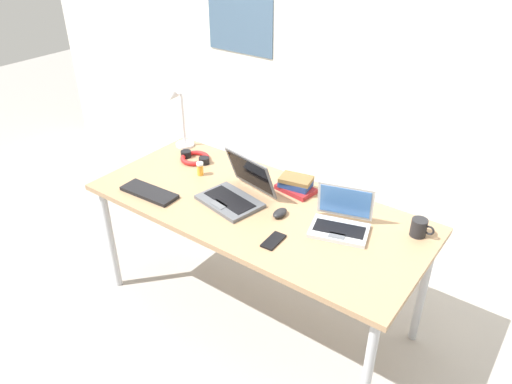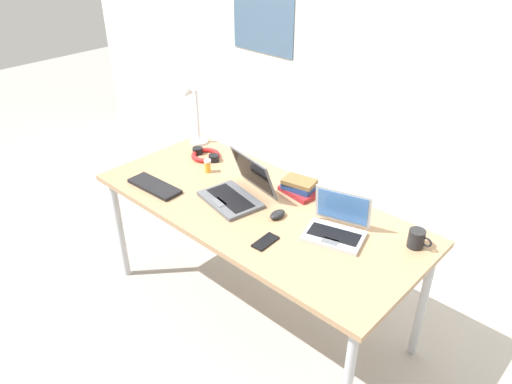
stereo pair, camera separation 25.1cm
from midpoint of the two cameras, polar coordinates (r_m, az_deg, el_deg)
ground_plane at (r=3.02m, az=2.45°, el=-13.56°), size 12.00×12.00×0.00m
wall_back at (r=3.19m, az=16.48°, el=14.96°), size 6.00×0.13×2.60m
desk at (r=2.58m, az=2.78°, el=-2.69°), size 1.80×0.80×0.74m
desk_lamp at (r=3.14m, az=-5.04°, el=8.82°), size 0.12×0.18×0.40m
laptop_back_right at (r=2.37m, az=12.43°, el=-4.10°), size 0.32×0.29×0.21m
laptop_front_right at (r=2.58m, az=0.60°, el=0.02°), size 0.38×0.36×0.23m
external_keyboard at (r=2.73m, az=-9.23°, el=0.59°), size 0.34×0.14×0.02m
computer_mouse at (r=2.46m, az=5.47°, el=-2.72°), size 0.06×0.10×0.03m
cell_phone at (r=2.29m, az=4.27°, el=-5.92°), size 0.07×0.14×0.01m
headphones at (r=3.03m, az=-3.55°, el=4.28°), size 0.21×0.18×0.04m
pill_bottle at (r=2.85m, az=-3.18°, el=3.02°), size 0.04×0.04×0.08m
book_stack at (r=2.66m, az=7.75°, el=0.50°), size 0.22×0.16×0.08m
coffee_mug at (r=2.39m, az=21.18°, el=-5.22°), size 0.11×0.08×0.09m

